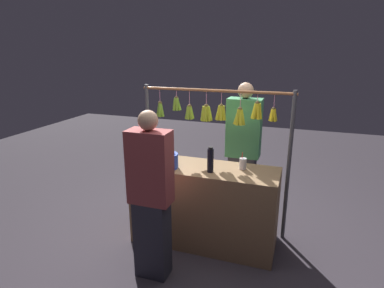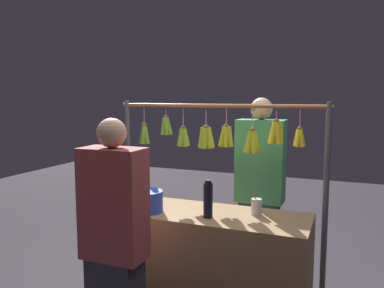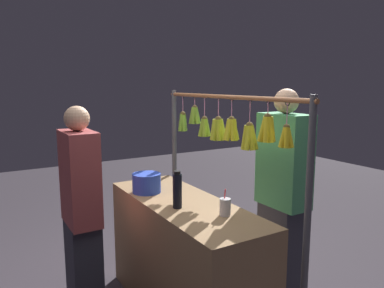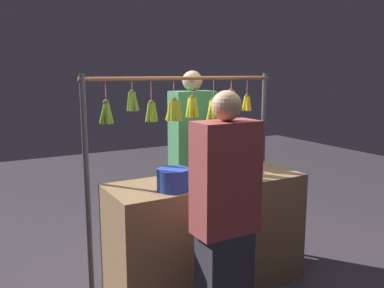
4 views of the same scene
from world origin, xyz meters
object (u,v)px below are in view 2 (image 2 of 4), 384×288
object	(u,v)px
drink_cup	(256,207)
vendor_person	(260,198)
customer_person	(115,253)
blue_bucket	(147,201)
water_bottle	(208,200)

from	to	relation	value
drink_cup	vendor_person	distance (m)	0.67
vendor_person	customer_person	world-z (taller)	vendor_person
blue_bucket	vendor_person	size ratio (longest dim) A/B	0.13
water_bottle	blue_bucket	world-z (taller)	water_bottle
customer_person	vendor_person	bearing A→B (deg)	-112.21
water_bottle	vendor_person	world-z (taller)	vendor_person
blue_bucket	drink_cup	world-z (taller)	drink_cup
blue_bucket	vendor_person	world-z (taller)	vendor_person
blue_bucket	customer_person	size ratio (longest dim) A/B	0.14
vendor_person	drink_cup	bearing A→B (deg)	100.17
blue_bucket	vendor_person	bearing A→B (deg)	-126.75
drink_cup	vendor_person	bearing A→B (deg)	-79.83
blue_bucket	vendor_person	xyz separation A→B (m)	(-0.66, -0.88, -0.12)
blue_bucket	water_bottle	bearing A→B (deg)	-176.44
customer_person	drink_cup	bearing A→B (deg)	-131.76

